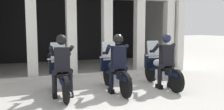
{
  "coord_description": "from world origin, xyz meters",
  "views": [
    {
      "loc": [
        -2.28,
        -6.11,
        1.74
      ],
      "look_at": [
        0.0,
        0.21,
        0.98
      ],
      "focal_mm": 37.91,
      "sensor_mm": 36.0,
      "label": 1
    }
  ],
  "objects_px": {
    "motorcycle_right": "(160,69)",
    "motorcycle_left": "(61,76)",
    "motorcycle_center": "(114,72)",
    "police_officer_left": "(62,60)",
    "police_officer_center": "(118,58)",
    "police_officer_right": "(166,56)"
  },
  "relations": [
    {
      "from": "motorcycle_center",
      "to": "police_officer_center",
      "type": "bearing_deg",
      "value": -107.82
    },
    {
      "from": "motorcycle_left",
      "to": "motorcycle_right",
      "type": "height_order",
      "value": "same"
    },
    {
      "from": "motorcycle_left",
      "to": "police_officer_right",
      "type": "height_order",
      "value": "police_officer_right"
    },
    {
      "from": "police_officer_left",
      "to": "police_officer_right",
      "type": "height_order",
      "value": "same"
    },
    {
      "from": "motorcycle_left",
      "to": "police_officer_center",
      "type": "height_order",
      "value": "police_officer_center"
    },
    {
      "from": "motorcycle_left",
      "to": "motorcycle_center",
      "type": "height_order",
      "value": "same"
    },
    {
      "from": "motorcycle_center",
      "to": "motorcycle_right",
      "type": "xyz_separation_m",
      "value": [
        1.48,
        -0.01,
        0.0
      ]
    },
    {
      "from": "motorcycle_right",
      "to": "motorcycle_left",
      "type": "bearing_deg",
      "value": 162.67
    },
    {
      "from": "motorcycle_left",
      "to": "motorcycle_right",
      "type": "relative_size",
      "value": 1.0
    },
    {
      "from": "motorcycle_left",
      "to": "police_officer_center",
      "type": "xyz_separation_m",
      "value": [
        1.47,
        -0.35,
        0.44
      ]
    },
    {
      "from": "motorcycle_left",
      "to": "police_officer_left",
      "type": "bearing_deg",
      "value": -100.22
    },
    {
      "from": "motorcycle_right",
      "to": "police_officer_left",
      "type": "bearing_deg",
      "value": 168.16
    },
    {
      "from": "police_officer_center",
      "to": "motorcycle_left",
      "type": "bearing_deg",
      "value": 149.12
    },
    {
      "from": "motorcycle_center",
      "to": "motorcycle_right",
      "type": "bearing_deg",
      "value": -17.94
    },
    {
      "from": "motorcycle_left",
      "to": "police_officer_left",
      "type": "xyz_separation_m",
      "value": [
        -0.0,
        -0.28,
        0.44
      ]
    },
    {
      "from": "motorcycle_right",
      "to": "police_officer_center",
      "type": "bearing_deg",
      "value": 174.63
    },
    {
      "from": "police_officer_left",
      "to": "motorcycle_center",
      "type": "xyz_separation_m",
      "value": [
        1.48,
        0.22,
        -0.44
      ]
    },
    {
      "from": "motorcycle_left",
      "to": "police_officer_left",
      "type": "height_order",
      "value": "police_officer_left"
    },
    {
      "from": "police_officer_left",
      "to": "motorcycle_right",
      "type": "relative_size",
      "value": 0.78
    },
    {
      "from": "police_officer_left",
      "to": "police_officer_right",
      "type": "distance_m",
      "value": 2.95
    },
    {
      "from": "police_officer_center",
      "to": "motorcycle_right",
      "type": "distance_m",
      "value": 1.57
    },
    {
      "from": "police_officer_center",
      "to": "police_officer_right",
      "type": "relative_size",
      "value": 1.0
    }
  ]
}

